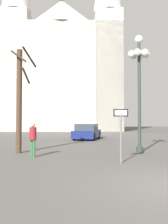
% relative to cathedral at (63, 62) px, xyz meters
% --- Properties ---
extents(cathedral, '(19.97, 13.74, 38.60)m').
position_rel_cathedral_xyz_m(cathedral, '(0.00, 0.00, 0.00)').
color(cathedral, '#BCB5A5').
rests_on(cathedral, ground).
extents(one_way_arrow_sign, '(0.60, 0.07, 2.11)m').
position_rel_cathedral_xyz_m(one_way_arrow_sign, '(1.61, -31.81, -10.36)').
color(one_way_arrow_sign, slate).
rests_on(one_way_arrow_sign, ground).
extents(street_lamp, '(1.17, 1.07, 6.14)m').
position_rel_cathedral_xyz_m(street_lamp, '(3.38, -28.87, -7.38)').
color(street_lamp, '#2D3833').
rests_on(street_lamp, ground).
extents(bare_tree, '(1.24, 1.17, 5.34)m').
position_rel_cathedral_xyz_m(bare_tree, '(-2.81, -28.36, -8.91)').
color(bare_tree, '#473323').
rests_on(bare_tree, ground).
extents(parked_car_near_navy, '(3.15, 4.89, 1.37)m').
position_rel_cathedral_xyz_m(parked_car_near_navy, '(1.76, -19.46, -11.07)').
color(parked_car_near_navy, navy).
rests_on(parked_car_near_navy, ground).
extents(pedestrian_standing, '(0.32, 0.32, 1.57)m').
position_rel_cathedral_xyz_m(pedestrian_standing, '(-1.97, -29.83, -10.78)').
color(pedestrian_standing, '#33663F').
rests_on(pedestrian_standing, ground).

